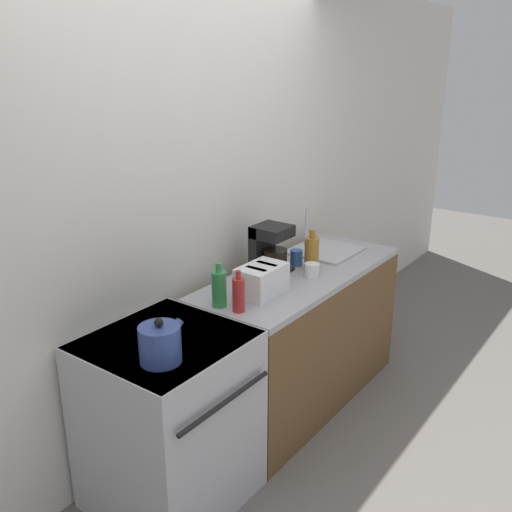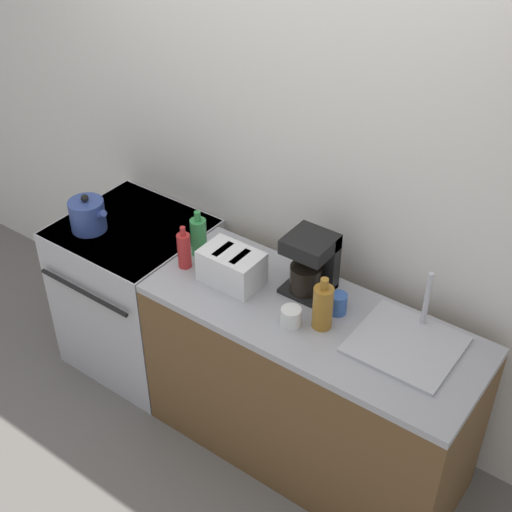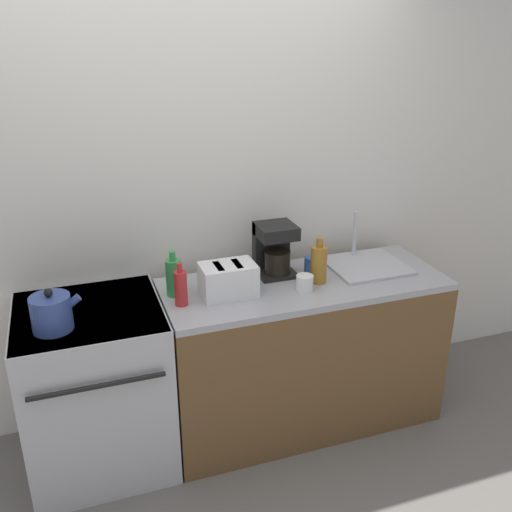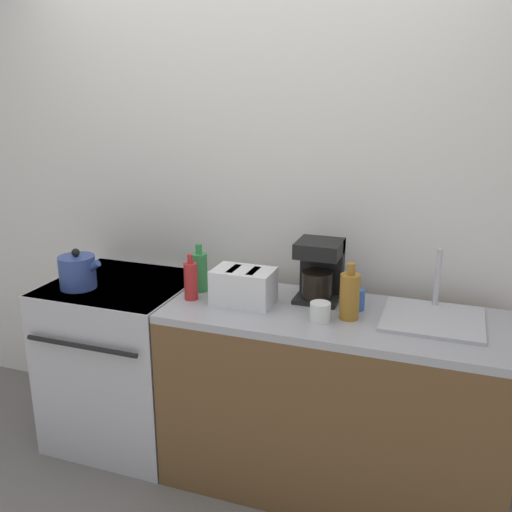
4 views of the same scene
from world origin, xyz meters
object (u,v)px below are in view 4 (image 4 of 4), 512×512
(coffee_maker, at_px, (320,269))
(cup_white, at_px, (320,312))
(bottle_green, at_px, (199,271))
(cup_blue, at_px, (356,299))
(kettle, at_px, (78,272))
(stove, at_px, (126,358))
(bottle_amber, at_px, (350,296))
(toaster, at_px, (244,286))
(bottle_red, at_px, (191,281))

(coffee_maker, relative_size, cup_white, 3.24)
(bottle_green, xyz_separation_m, cup_blue, (0.77, 0.02, -0.05))
(kettle, bearing_deg, cup_white, -0.06)
(stove, bearing_deg, bottle_amber, -3.09)
(stove, height_order, bottle_amber, bottle_amber)
(coffee_maker, height_order, cup_white, coffee_maker)
(toaster, xyz_separation_m, bottle_green, (-0.26, 0.08, 0.02))
(stove, xyz_separation_m, cup_white, (1.08, -0.14, 0.47))
(kettle, distance_m, bottle_red, 0.60)
(bottle_green, bearing_deg, coffee_maker, 8.98)
(stove, height_order, kettle, kettle)
(bottle_red, bearing_deg, cup_blue, 10.14)
(cup_blue, bearing_deg, bottle_red, -169.86)
(toaster, height_order, cup_white, toaster)
(bottle_amber, distance_m, cup_blue, 0.13)
(bottle_amber, relative_size, cup_white, 2.83)
(stove, relative_size, cup_white, 9.95)
(kettle, height_order, toaster, kettle)
(bottle_green, bearing_deg, cup_white, -14.63)
(coffee_maker, distance_m, cup_blue, 0.23)
(bottle_amber, xyz_separation_m, cup_blue, (0.01, 0.12, -0.06))
(kettle, distance_m, bottle_green, 0.61)
(kettle, height_order, bottle_green, bottle_green)
(cup_white, xyz_separation_m, cup_blue, (0.12, 0.19, 0.01))
(coffee_maker, height_order, bottle_red, coffee_maker)
(coffee_maker, bearing_deg, kettle, -167.47)
(stove, height_order, cup_blue, cup_blue)
(kettle, height_order, bottle_red, bottle_red)
(stove, xyz_separation_m, bottle_red, (0.45, -0.08, 0.52))
(toaster, distance_m, bottle_red, 0.26)
(stove, bearing_deg, coffee_maker, 7.06)
(coffee_maker, bearing_deg, toaster, -151.41)
(stove, xyz_separation_m, toaster, (0.70, -0.05, 0.51))
(stove, relative_size, bottle_amber, 3.51)
(bottle_red, relative_size, bottle_green, 0.93)
(bottle_red, bearing_deg, bottle_amber, 1.57)
(toaster, bearing_deg, coffee_maker, 28.59)
(bottle_amber, bearing_deg, stove, 176.91)
(kettle, relative_size, bottle_green, 0.95)
(bottle_green, bearing_deg, stove, -175.52)
(kettle, bearing_deg, cup_blue, 7.75)
(kettle, distance_m, cup_white, 1.24)
(stove, bearing_deg, bottle_red, -10.79)
(bottle_amber, bearing_deg, coffee_maker, 133.34)
(bottle_amber, bearing_deg, cup_blue, 84.63)
(bottle_amber, relative_size, bottle_green, 1.06)
(toaster, bearing_deg, cup_blue, 10.94)
(toaster, height_order, bottle_amber, bottle_amber)
(cup_blue, bearing_deg, bottle_amber, -95.37)
(stove, distance_m, cup_white, 1.19)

